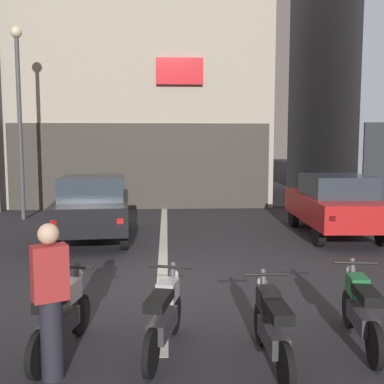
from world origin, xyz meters
TOP-DOWN VIEW (x-y plane):
  - ground_plane at (0.00, 0.00)m, footprint 120.00×120.00m
  - lane_centre_line at (0.00, 6.00)m, footprint 0.20×18.00m
  - building_mid_block at (-0.90, 12.80)m, footprint 10.09×7.57m
  - car_black_crossing_near at (-1.79, 3.69)m, footprint 2.10×4.23m
  - car_red_parked_kerbside at (4.57, 3.79)m, footprint 1.93×4.17m
  - street_lamp at (-4.58, 6.95)m, footprint 0.36×0.36m
  - motorcycle_white_row_leftmost at (-1.16, -2.80)m, footprint 0.55×1.65m
  - motorcycle_silver_row_left_mid at (0.05, -2.85)m, footprint 0.58×1.64m
  - motorcycle_black_row_centre at (1.25, -3.24)m, footprint 0.55×1.67m
  - motorcycle_green_row_right_mid at (2.46, -2.79)m, footprint 0.55×1.66m
  - person_by_motorcycles at (-1.13, -3.39)m, footprint 0.42×0.35m

SIDE VIEW (x-z plane):
  - ground_plane at x=0.00m, z-range 0.00..0.00m
  - lane_centre_line at x=0.00m, z-range 0.00..0.01m
  - motorcycle_white_row_leftmost at x=-1.16m, z-range -0.03..0.95m
  - motorcycle_silver_row_left_mid at x=0.05m, z-range -0.03..0.95m
  - motorcycle_black_row_centre at x=1.25m, z-range -0.03..0.95m
  - motorcycle_green_row_right_mid at x=2.46m, z-range -0.03..0.95m
  - person_by_motorcycles at x=-1.13m, z-range 0.02..1.69m
  - car_black_crossing_near at x=-1.79m, z-range 0.07..1.71m
  - car_red_parked_kerbside at x=4.57m, z-range 0.07..1.71m
  - street_lamp at x=-4.58m, z-range 0.71..6.82m
  - building_mid_block at x=-0.90m, z-range -0.02..11.61m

